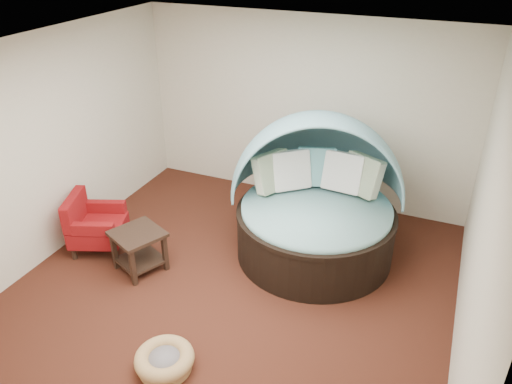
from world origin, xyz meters
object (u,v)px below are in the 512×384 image
at_px(red_armchair, 94,224).
at_px(side_table, 139,246).
at_px(canopy_daybed, 317,192).
at_px(pet_basket, 165,360).

height_order(red_armchair, side_table, red_armchair).
xyz_separation_m(red_armchair, side_table, (0.82, -0.16, -0.01)).
xyz_separation_m(canopy_daybed, red_armchair, (-2.69, -1.11, -0.50)).
bearing_deg(pet_basket, side_table, 132.11).
height_order(pet_basket, red_armchair, red_armchair).
bearing_deg(canopy_daybed, red_armchair, -175.88).
bearing_deg(red_armchair, side_table, -32.58).
relative_size(canopy_daybed, side_table, 3.47).
height_order(canopy_daybed, pet_basket, canopy_daybed).
distance_m(canopy_daybed, pet_basket, 2.75).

